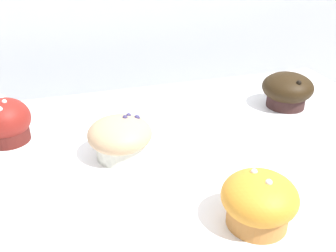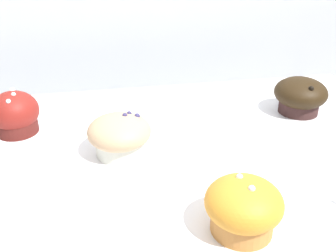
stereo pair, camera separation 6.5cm
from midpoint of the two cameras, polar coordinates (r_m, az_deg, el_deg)
wall_back at (r=1.18m, az=-10.87°, el=10.88°), size 3.20×0.10×1.80m
muffin_front_center at (r=0.85m, az=14.83°, el=5.03°), size 0.11×0.11×0.07m
muffin_back_left at (r=0.65m, az=-9.86°, el=-1.72°), size 0.11×0.11×0.07m
muffin_back_right at (r=0.75m, az=-24.86°, el=0.46°), size 0.09×0.09×0.08m
muffin_front_left at (r=0.51m, az=9.46°, el=-10.81°), size 0.10×0.10×0.08m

